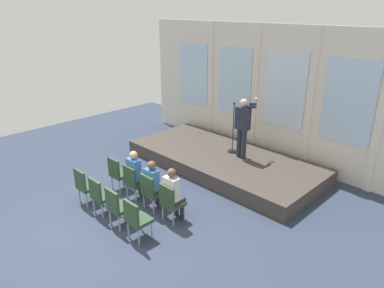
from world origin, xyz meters
name	(u,v)px	position (x,y,z in m)	size (l,w,h in m)	color
ground_plane	(102,224)	(0.00, 0.00, 0.00)	(15.29, 15.29, 0.00)	#2D384C
rear_partition	(260,92)	(0.05, 5.87, 2.09)	(9.40, 0.14, 4.13)	silver
stage_platform	(223,161)	(0.00, 4.24, 0.21)	(5.88, 2.68, 0.43)	#3F3833
speaker	(243,124)	(0.49, 4.47, 1.45)	(0.52, 0.69, 1.75)	#232838
mic_stand	(233,142)	(0.06, 4.57, 0.77)	(0.28, 0.28, 1.55)	black
chair_r0_c0	(118,172)	(-1.04, 1.18, 0.53)	(0.46, 0.44, 0.94)	#99999E
chair_r0_c1	(134,181)	(-0.35, 1.18, 0.53)	(0.46, 0.44, 0.94)	#99999E
audience_r0_c1	(136,173)	(-0.35, 1.26, 0.73)	(0.36, 0.39, 1.32)	#2D2D33
chair_r0_c2	(151,190)	(0.35, 1.18, 0.53)	(0.46, 0.44, 0.94)	#99999E
audience_r0_c2	(154,182)	(0.35, 1.26, 0.71)	(0.36, 0.39, 1.27)	#2D2D33
chair_r0_c3	(171,201)	(1.04, 1.18, 0.53)	(0.46, 0.44, 0.94)	#99999E
audience_r0_c3	(173,192)	(1.04, 1.26, 0.73)	(0.36, 0.39, 1.31)	#2D2D33
chair_r1_c0	(85,184)	(-1.04, 0.23, 0.53)	(0.46, 0.44, 0.94)	#99999E
chair_r1_c1	(100,194)	(-0.35, 0.23, 0.53)	(0.46, 0.44, 0.94)	#99999E
chair_r1_c2	(117,205)	(0.35, 0.23, 0.53)	(0.46, 0.44, 0.94)	#99999E
chair_r1_c3	(136,218)	(1.04, 0.23, 0.53)	(0.46, 0.44, 0.94)	#99999E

